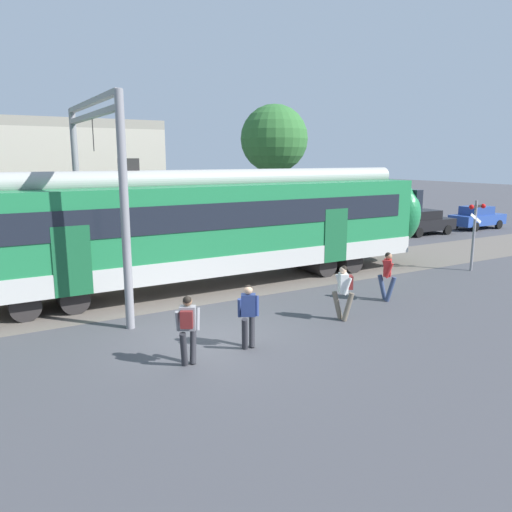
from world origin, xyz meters
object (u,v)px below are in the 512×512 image
pedestrian_white (344,288)px  pedestrian_grey (188,324)px  pedestrian_navy (248,310)px  parked_car_grey (368,228)px  parked_car_black (424,222)px  parked_car_blue (477,217)px  crossing_signal (475,224)px  pedestrian_red (387,273)px

pedestrian_white → pedestrian_grey: bearing=-171.9°
pedestrian_navy → parked_car_grey: 17.87m
parked_car_black → parked_car_blue: size_ratio=1.01×
pedestrian_white → parked_car_grey: size_ratio=0.42×
parked_car_grey → parked_car_black: bearing=1.6°
pedestrian_navy → parked_car_grey: (14.09, 10.98, -0.21)m
pedestrian_grey → crossing_signal: size_ratio=0.56×
pedestrian_red → parked_car_black: pedestrian_red is taller
pedestrian_red → parked_car_blue: (17.93, 9.68, -0.18)m
pedestrian_white → parked_car_grey: 14.88m
pedestrian_grey → parked_car_black: 23.55m
pedestrian_white → parked_car_black: size_ratio=0.41×
pedestrian_red → parked_car_grey: size_ratio=0.42×
pedestrian_white → parked_car_black: 18.68m
pedestrian_red → pedestrian_grey: bearing=-168.4°
pedestrian_grey → pedestrian_red: bearing=11.6°
pedestrian_navy → parked_car_black: 21.93m
pedestrian_white → crossing_signal: size_ratio=0.56×
parked_car_black → parked_car_blue: 5.15m
pedestrian_grey → pedestrian_white: bearing=8.1°
parked_car_grey → parked_car_black: same height
pedestrian_navy → crossing_signal: size_ratio=0.56×
parked_car_blue → crossing_signal: (-11.46, -8.17, 1.23)m
parked_car_black → pedestrian_white: bearing=-145.4°
parked_car_grey → pedestrian_grey: bearing=-144.7°
crossing_signal → parked_car_black: bearing=52.5°
pedestrian_grey → parked_car_blue: size_ratio=0.42×
parked_car_blue → pedestrian_white: bearing=-152.8°
pedestrian_white → parked_car_black: pedestrian_white is taller
parked_car_grey → crossing_signal: 8.31m
pedestrian_navy → pedestrian_white: (3.52, 0.51, 0.00)m
pedestrian_grey → pedestrian_white: same height
parked_car_blue → pedestrian_red: bearing=-151.6°
parked_car_blue → parked_car_black: bearing=179.5°
pedestrian_navy → parked_car_black: bearing=30.4°
pedestrian_white → parked_car_blue: pedestrian_white is taller
pedestrian_grey → parked_car_black: size_ratio=0.41×
pedestrian_white → parked_car_blue: (20.53, 10.56, -0.21)m
crossing_signal → pedestrian_red: bearing=-166.8°
pedestrian_red → parked_car_black: 16.06m
pedestrian_red → parked_car_black: bearing=37.3°
parked_car_grey → parked_car_blue: 9.96m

